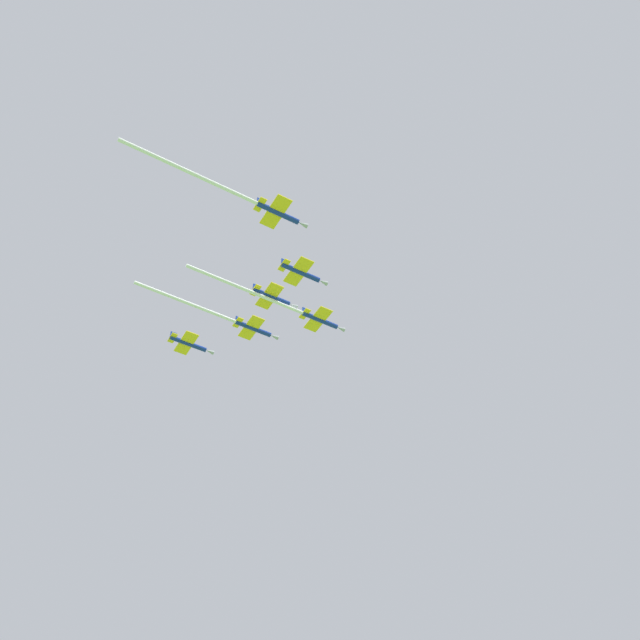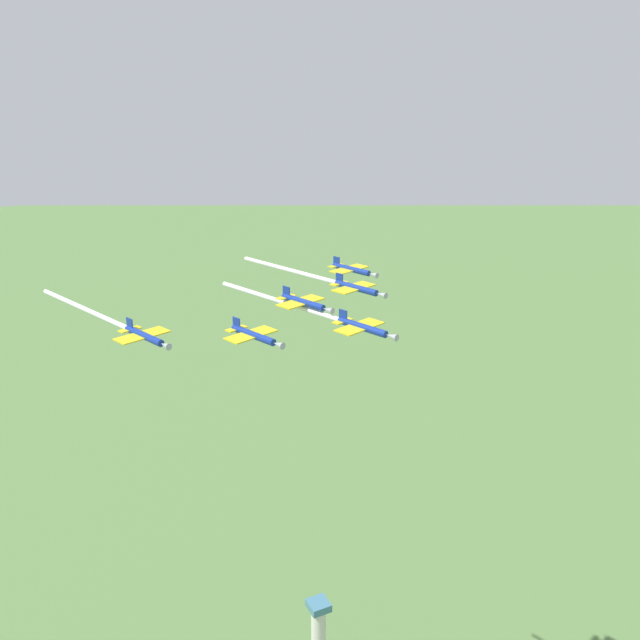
{
  "view_description": "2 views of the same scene",
  "coord_description": "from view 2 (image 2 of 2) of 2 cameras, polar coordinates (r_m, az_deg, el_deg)",
  "views": [
    {
      "loc": [
        -32.13,
        -136.07,
        2.18
      ],
      "look_at": [
        -6.97,
        -6.96,
        131.46
      ],
      "focal_mm": 39.89,
      "sensor_mm": 36.0,
      "label": 1
    },
    {
      "loc": [
        87.78,
        -61.55,
        170.59
      ],
      "look_at": [
        -13.28,
        -11.77,
        131.5
      ],
      "focal_mm": 38.77,
      "sensor_mm": 36.0,
      "label": 2
    }
  ],
  "objects": [
    {
      "name": "jet_starboard_outer",
      "position": [
        150.93,
        2.66,
        4.19
      ],
      "size": [
        12.81,
        9.8,
        2.68
      ],
      "rotation": [
        0.0,
        0.0,
        5.05
      ],
      "color": "navy"
    },
    {
      "name": "jet_center_rear",
      "position": [
        127.82,
        -16.6,
        -0.19
      ],
      "size": [
        42.2,
        17.3,
        2.68
      ],
      "rotation": [
        0.0,
        0.0,
        5.05
      ],
      "color": "navy"
    },
    {
      "name": "control_tower",
      "position": [
        226.92,
        -0.12,
        -24.55
      ],
      "size": [
        6.0,
        6.0,
        25.96
      ],
      "color": "beige",
      "rests_on": "ground_plane"
    },
    {
      "name": "jet_lead",
      "position": [
        122.42,
        0.05,
        0.5
      ],
      "size": [
        42.59,
        17.43,
        2.68
      ],
      "rotation": [
        0.0,
        0.0,
        5.05
      ],
      "color": "navy"
    },
    {
      "name": "jet_starboard_inner",
      "position": [
        116.6,
        -5.45,
        -1.27
      ],
      "size": [
        12.81,
        9.8,
        2.68
      ],
      "rotation": [
        0.0,
        0.0,
        5.05
      ],
      "color": "navy"
    },
    {
      "name": "jet_port_outer",
      "position": [
        124.88,
        -1.33,
        1.46
      ],
      "size": [
        12.81,
        9.8,
        2.68
      ],
      "rotation": [
        0.0,
        0.0,
        5.05
      ],
      "color": "navy"
    },
    {
      "name": "jet_port_inner",
      "position": [
        138.43,
        0.48,
        3.34
      ],
      "size": [
        38.57,
        16.03,
        2.68
      ],
      "rotation": [
        0.0,
        0.0,
        5.05
      ],
      "color": "navy"
    }
  ]
}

